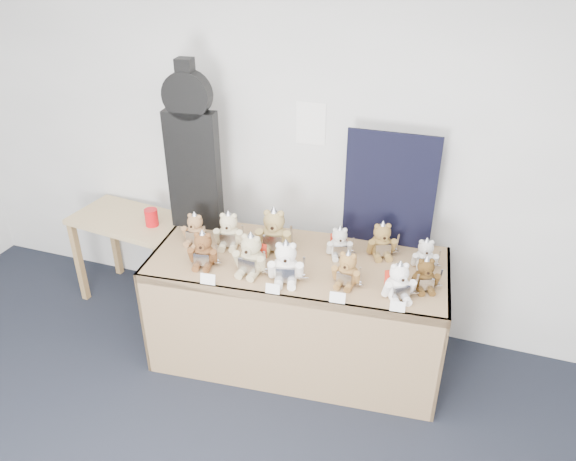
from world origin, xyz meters
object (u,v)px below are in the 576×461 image
(teddy_back_centre_left, at_px, (274,232))
(teddy_front_far_right, at_px, (399,282))
(guitar_case, at_px, (192,150))
(teddy_back_centre_right, at_px, (339,243))
(teddy_front_right, at_px, (347,270))
(teddy_back_far_left, at_px, (195,230))
(teddy_front_end, at_px, (425,275))
(side_table, at_px, (132,232))
(teddy_front_far_left, at_px, (203,250))
(teddy_back_left, at_px, (229,231))
(display_table, at_px, (295,289))
(teddy_front_left, at_px, (251,255))
(teddy_front_centre, at_px, (286,264))
(teddy_back_right, at_px, (382,241))
(teddy_back_end, at_px, (425,255))
(red_cup, at_px, (151,217))

(teddy_back_centre_left, bearing_deg, teddy_front_far_right, -28.42)
(guitar_case, xyz_separation_m, teddy_back_centre_right, (1.09, -0.07, -0.50))
(teddy_front_right, relative_size, teddy_back_centre_left, 0.75)
(teddy_back_far_left, bearing_deg, teddy_back_centre_left, 9.24)
(teddy_front_right, bearing_deg, teddy_front_end, 17.93)
(guitar_case, bearing_deg, side_table, 171.95)
(side_table, bearing_deg, teddy_front_right, -6.02)
(teddy_front_far_left, xyz_separation_m, teddy_front_right, (0.93, 0.09, -0.01))
(teddy_front_end, xyz_separation_m, teddy_back_left, (-1.33, 0.08, 0.02))
(display_table, distance_m, teddy_front_far_right, 0.75)
(teddy_front_far_right, bearing_deg, teddy_front_far_left, 154.20)
(teddy_front_far_left, height_order, teddy_front_left, teddy_front_left)
(teddy_front_right, height_order, teddy_back_centre_right, teddy_front_right)
(side_table, relative_size, teddy_front_end, 3.97)
(teddy_front_centre, distance_m, teddy_back_far_left, 0.79)
(guitar_case, height_order, teddy_back_right, guitar_case)
(teddy_front_left, relative_size, teddy_front_far_right, 1.14)
(teddy_front_right, distance_m, teddy_back_far_left, 1.13)
(teddy_back_end, bearing_deg, teddy_back_centre_right, 169.90)
(guitar_case, xyz_separation_m, teddy_back_left, (0.34, -0.20, -0.48))
(teddy_front_centre, xyz_separation_m, teddy_back_left, (-0.51, 0.27, -0.01))
(teddy_back_right, distance_m, teddy_back_end, 0.30)
(teddy_front_centre, bearing_deg, side_table, 146.06)
(teddy_front_left, relative_size, teddy_front_end, 1.28)
(teddy_front_far_left, distance_m, teddy_back_centre_left, 0.49)
(teddy_back_end, bearing_deg, teddy_front_end, -96.69)
(teddy_front_far_right, xyz_separation_m, teddy_back_left, (-1.20, 0.22, 0.01))
(teddy_back_far_left, bearing_deg, teddy_front_far_right, -7.52)
(display_table, bearing_deg, teddy_back_end, 13.45)
(teddy_back_centre_right, bearing_deg, teddy_back_centre_left, 168.88)
(teddy_front_right, distance_m, teddy_back_centre_left, 0.62)
(teddy_front_right, height_order, teddy_front_end, teddy_front_right)
(teddy_back_far_left, bearing_deg, teddy_front_centre, -17.81)
(red_cup, relative_size, teddy_front_far_left, 0.49)
(teddy_front_far_left, bearing_deg, guitar_case, 108.60)
(teddy_back_end, bearing_deg, teddy_front_centre, -165.20)
(red_cup, distance_m, teddy_front_left, 1.09)
(teddy_front_centre, bearing_deg, display_table, 72.31)
(teddy_front_centre, xyz_separation_m, teddy_back_centre_right, (0.24, 0.40, -0.03))
(side_table, height_order, teddy_back_end, teddy_back_end)
(teddy_front_far_right, distance_m, teddy_front_end, 0.20)
(display_table, bearing_deg, guitar_case, 154.57)
(side_table, relative_size, red_cup, 7.21)
(guitar_case, height_order, teddy_front_centre, guitar_case)
(red_cup, distance_m, teddy_back_right, 1.74)
(teddy_front_left, distance_m, teddy_back_centre_right, 0.61)
(teddy_front_far_right, height_order, teddy_back_centre_right, teddy_front_far_right)
(side_table, relative_size, teddy_front_far_left, 3.54)
(teddy_front_far_left, bearing_deg, teddy_back_left, 66.11)
(guitar_case, xyz_separation_m, teddy_front_far_right, (1.54, -0.42, -0.48))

